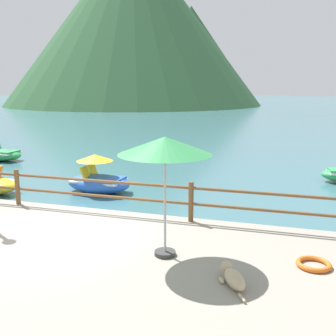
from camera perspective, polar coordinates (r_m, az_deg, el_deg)
The scene contains 8 objects.
ground_plane at distance 47.53m, azimuth 11.62°, elevation 7.16°, with size 200.00×200.00×0.00m, color #3D6B75.
dock_railing at distance 10.15m, azimuth -9.89°, elevation -3.06°, with size 23.92×0.12×0.95m.
beach_umbrella at distance 7.14m, azimuth -0.45°, elevation 2.94°, with size 1.70×1.70×2.24m.
dog_resting at distance 6.73m, azimuth 9.21°, elevation -15.05°, with size 0.56×1.00×0.26m.
life_ring at distance 7.70m, azimuth 19.98°, elevation -12.71°, with size 0.61×0.61×0.09m, color orange.
pedal_boat_2 at distance 20.78m, azimuth -22.75°, elevation 1.78°, with size 2.29×1.34×0.88m.
pedal_boat_3 at distance 13.63m, azimuth -9.87°, elevation -1.61°, with size 2.23×1.33×1.28m.
cliff_headland at distance 78.44m, azimuth -3.64°, elevation 19.50°, with size 46.96×46.96×30.43m.
Camera 1 is at (4.49, -7.19, 3.53)m, focal length 42.93 mm.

